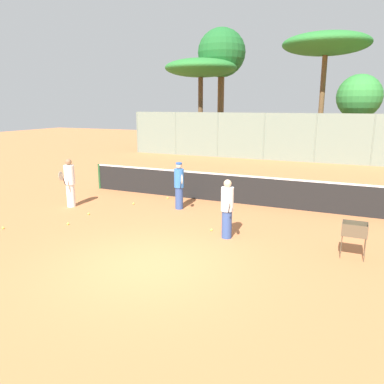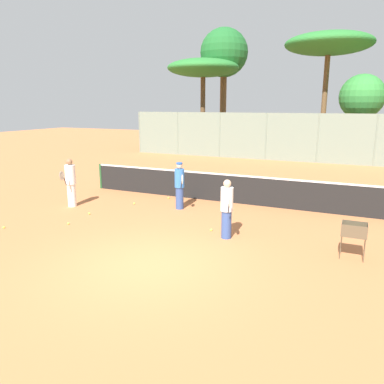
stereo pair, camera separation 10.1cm
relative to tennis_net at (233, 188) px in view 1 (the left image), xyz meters
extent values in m
plane|color=#C67242|center=(0.00, -6.08, -0.56)|extent=(80.00, 80.00, 0.00)
cylinder|color=#26592D|center=(-5.98, 0.00, -0.02)|extent=(0.10, 0.10, 1.07)
cube|color=black|center=(0.00, 0.00, -0.05)|extent=(11.97, 0.01, 1.01)
cube|color=white|center=(0.00, 0.00, 0.48)|extent=(11.97, 0.02, 0.06)
cylinder|color=gray|center=(-11.27, 11.55, 0.96)|extent=(0.08, 0.08, 3.04)
cylinder|color=gray|center=(-8.05, 11.55, 0.96)|extent=(0.08, 0.08, 3.04)
cylinder|color=gray|center=(-4.83, 11.55, 0.96)|extent=(0.08, 0.08, 3.04)
cylinder|color=gray|center=(-1.61, 11.55, 0.96)|extent=(0.08, 0.08, 3.04)
cylinder|color=gray|center=(1.61, 11.55, 0.96)|extent=(0.08, 0.08, 3.04)
cylinder|color=gray|center=(4.83, 11.55, 0.96)|extent=(0.08, 0.08, 3.04)
cube|color=gray|center=(0.00, 11.55, 0.96)|extent=(22.54, 0.01, 3.04)
cylinder|color=brown|center=(1.40, 15.91, 2.88)|extent=(0.36, 0.36, 6.87)
ellipsoid|color=#28722D|center=(1.40, 15.91, 7.05)|extent=(5.93, 5.93, 1.48)
cylinder|color=brown|center=(-7.75, 15.49, 2.27)|extent=(0.38, 0.38, 5.65)
ellipsoid|color=#28722D|center=(-7.75, 15.49, 5.79)|extent=(5.61, 5.61, 1.40)
cylinder|color=brown|center=(3.83, 15.43, 1.03)|extent=(0.51, 0.51, 3.18)
sphere|color=#338438|center=(3.83, 15.43, 3.51)|extent=(2.96, 2.96, 2.96)
cylinder|color=brown|center=(-6.62, 17.08, 2.67)|extent=(0.52, 0.52, 6.46)
sphere|color=#1E6028|center=(-6.62, 17.08, 7.05)|extent=(3.82, 3.82, 3.82)
cylinder|color=#334C8C|center=(1.01, -3.63, -0.17)|extent=(0.27, 0.27, 0.77)
cylinder|color=white|center=(1.01, -3.63, 0.53)|extent=(0.34, 0.34, 0.64)
sphere|color=#DBB28C|center=(1.01, -3.63, 0.95)|extent=(0.21, 0.21, 0.21)
cylinder|color=black|center=(1.17, -3.94, 0.37)|extent=(0.09, 0.14, 0.27)
ellipsoid|color=silver|center=(1.25, -4.10, 0.59)|extent=(0.21, 0.37, 0.43)
cylinder|color=#334C8C|center=(-1.44, -1.52, -0.18)|extent=(0.27, 0.27, 0.77)
cylinder|color=blue|center=(-1.44, -1.52, 0.53)|extent=(0.33, 0.33, 0.64)
sphere|color=#DBB28C|center=(-1.44, -1.52, 0.95)|extent=(0.21, 0.21, 0.21)
cylinder|color=#2659B2|center=(-1.44, -1.52, 1.04)|extent=(0.22, 0.22, 0.05)
cylinder|color=black|center=(-1.23, -1.80, 0.37)|extent=(0.11, 0.13, 0.27)
ellipsoid|color=silver|center=(-1.13, -1.94, 0.59)|extent=(0.26, 0.34, 0.43)
cylinder|color=white|center=(-5.07, -2.81, -0.15)|extent=(0.29, 0.29, 0.81)
cylinder|color=white|center=(-5.07, -2.81, 0.59)|extent=(0.36, 0.36, 0.68)
sphere|color=#8C6647|center=(-5.07, -2.81, 1.04)|extent=(0.22, 0.22, 0.22)
cylinder|color=black|center=(-4.99, -3.16, 0.42)|extent=(0.06, 0.15, 0.27)
ellipsoid|color=silver|center=(-4.96, -3.34, 0.64)|extent=(0.11, 0.39, 0.43)
cylinder|color=brown|center=(3.91, -3.88, -0.28)|extent=(0.02, 0.02, 0.56)
cylinder|color=brown|center=(4.42, -3.88, -0.28)|extent=(0.02, 0.02, 0.56)
cylinder|color=brown|center=(3.91, -3.52, -0.28)|extent=(0.02, 0.02, 0.56)
cylinder|color=brown|center=(4.42, -3.52, -0.28)|extent=(0.02, 0.02, 0.56)
cube|color=brown|center=(4.17, -3.70, 0.00)|extent=(0.55, 0.40, 0.01)
cube|color=brown|center=(4.17, -3.90, 0.15)|extent=(0.55, 0.01, 0.30)
cube|color=brown|center=(4.17, -3.50, 0.15)|extent=(0.55, 0.01, 0.30)
cube|color=brown|center=(3.89, -3.70, 0.15)|extent=(0.01, 0.40, 0.30)
cube|color=brown|center=(4.44, -3.70, 0.15)|extent=(0.01, 0.40, 0.30)
sphere|color=#D1E54C|center=(4.07, -3.59, 0.04)|extent=(0.07, 0.07, 0.07)
sphere|color=#D1E54C|center=(4.08, -3.61, 0.04)|extent=(0.07, 0.07, 0.07)
sphere|color=#D1E54C|center=(4.26, -3.67, 0.04)|extent=(0.07, 0.07, 0.07)
sphere|color=#D1E54C|center=(4.33, -3.74, 0.10)|extent=(0.07, 0.07, 0.07)
sphere|color=#D1E54C|center=(4.32, -3.70, 0.04)|extent=(0.07, 0.07, 0.07)
sphere|color=#D1E54C|center=(3.99, -3.79, 0.10)|extent=(0.07, 0.07, 0.07)
sphere|color=#D1E54C|center=(4.07, -3.71, 0.04)|extent=(0.07, 0.07, 0.07)
sphere|color=#D1E54C|center=(4.37, -3.84, 0.10)|extent=(0.07, 0.07, 0.07)
sphere|color=#D1E54C|center=(4.11, -3.57, 0.04)|extent=(0.07, 0.07, 0.07)
sphere|color=#D1E54C|center=(4.16, -3.68, 0.04)|extent=(0.07, 0.07, 0.07)
sphere|color=#D1E54C|center=(4.37, -3.63, 0.10)|extent=(0.07, 0.07, 0.07)
sphere|color=#D1E54C|center=(4.17, -3.71, 0.04)|extent=(0.07, 0.07, 0.07)
sphere|color=#D1E54C|center=(-3.72, -4.50, -0.53)|extent=(0.07, 0.07, 0.07)
sphere|color=#D1E54C|center=(0.44, -3.27, -0.53)|extent=(0.07, 0.07, 0.07)
sphere|color=#D1E54C|center=(-2.46, -0.43, -0.53)|extent=(0.07, 0.07, 0.07)
sphere|color=#D1E54C|center=(-5.18, -5.57, -0.53)|extent=(0.07, 0.07, 0.07)
sphere|color=#D1E54C|center=(-3.85, -3.39, -0.53)|extent=(0.07, 0.07, 0.07)
sphere|color=#D1E54C|center=(-3.21, -1.69, -0.53)|extent=(0.07, 0.07, 0.07)
cube|color=#232328|center=(-4.42, 15.85, -0.11)|extent=(4.20, 1.70, 0.90)
cube|color=#33383D|center=(-4.62, 15.85, 0.69)|extent=(2.20, 1.50, 0.70)
camera|label=1|loc=(4.06, -12.81, 2.97)|focal=35.00mm
camera|label=2|loc=(4.15, -12.77, 2.97)|focal=35.00mm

